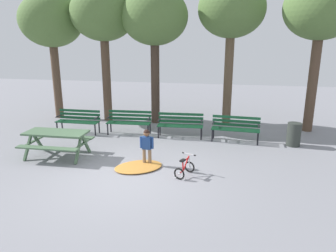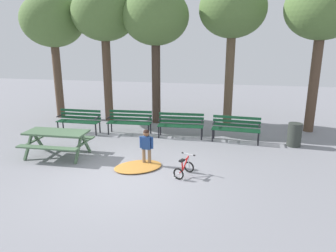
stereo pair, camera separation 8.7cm
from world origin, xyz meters
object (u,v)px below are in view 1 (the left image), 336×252
(park_bench_left, at_px, (129,120))
(park_bench_right, at_px, (180,123))
(kids_bicycle, at_px, (184,168))
(trash_bin, at_px, (294,134))
(picnic_table, at_px, (57,137))
(child_standing, at_px, (147,144))
(park_bench_far_right, at_px, (236,127))
(park_bench_far_left, at_px, (78,119))

(park_bench_left, height_order, park_bench_right, same)
(kids_bicycle, distance_m, trash_bin, 4.38)
(picnic_table, xyz_separation_m, park_bench_right, (3.26, 2.62, -0.08))
(kids_bicycle, bearing_deg, park_bench_left, 127.25)
(kids_bicycle, bearing_deg, picnic_table, 170.52)
(park_bench_right, relative_size, child_standing, 1.59)
(picnic_table, xyz_separation_m, kids_bicycle, (3.88, -0.65, -0.39))
(park_bench_far_right, bearing_deg, kids_bicycle, -112.33)
(kids_bicycle, xyz_separation_m, trash_bin, (3.16, 3.03, 0.18))
(park_bench_far_left, height_order, park_bench_right, same)
(picnic_table, bearing_deg, park_bench_left, 62.86)
(park_bench_far_left, distance_m, child_standing, 4.17)
(picnic_table, distance_m, trash_bin, 7.43)
(park_bench_right, xyz_separation_m, park_bench_far_right, (1.91, -0.11, 0.00))
(picnic_table, relative_size, park_bench_left, 1.13)
(park_bench_far_left, bearing_deg, park_bench_left, 6.52)
(trash_bin, bearing_deg, park_bench_right, 176.43)
(child_standing, bearing_deg, kids_bicycle, -25.45)
(child_standing, height_order, kids_bicycle, child_standing)
(picnic_table, bearing_deg, kids_bicycle, -9.48)
(trash_bin, bearing_deg, park_bench_left, 177.22)
(park_bench_left, bearing_deg, trash_bin, -2.78)
(park_bench_far_left, relative_size, trash_bin, 2.09)
(picnic_table, distance_m, park_bench_right, 4.19)
(park_bench_far_right, distance_m, trash_bin, 1.87)
(park_bench_left, xyz_separation_m, kids_bicycle, (2.52, -3.31, -0.31))
(kids_bicycle, bearing_deg, park_bench_far_left, 144.98)
(park_bench_left, distance_m, park_bench_far_right, 3.81)
(park_bench_far_right, bearing_deg, park_bench_left, 177.70)
(park_bench_far_left, distance_m, park_bench_left, 1.91)
(park_bench_far_right, height_order, trash_bin, park_bench_far_right)
(park_bench_far_left, xyz_separation_m, kids_bicycle, (4.41, -3.09, -0.31))
(park_bench_left, distance_m, park_bench_right, 1.90)
(park_bench_right, bearing_deg, park_bench_left, 178.78)
(park_bench_right, distance_m, child_standing, 2.78)
(picnic_table, height_order, park_bench_left, park_bench_left)
(trash_bin, bearing_deg, park_bench_far_right, 176.24)
(kids_bicycle, bearing_deg, park_bench_far_right, 67.67)
(park_bench_right, relative_size, park_bench_far_right, 1.00)
(park_bench_far_right, relative_size, child_standing, 1.60)
(park_bench_far_right, relative_size, trash_bin, 2.13)
(park_bench_left, bearing_deg, park_bench_far_right, -2.30)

